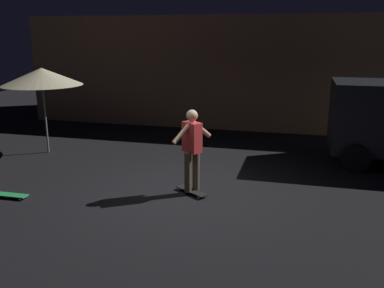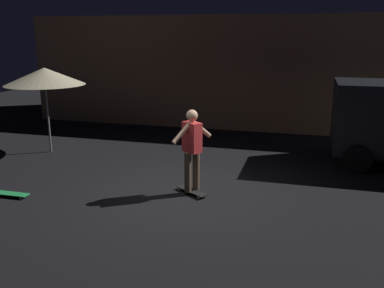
% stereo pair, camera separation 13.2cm
% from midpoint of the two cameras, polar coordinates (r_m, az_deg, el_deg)
% --- Properties ---
extents(ground_plane, '(28.00, 28.00, 0.00)m').
position_cam_midpoint_polar(ground_plane, '(8.71, -1.35, -6.77)').
color(ground_plane, black).
extents(low_building, '(13.45, 4.18, 3.76)m').
position_cam_midpoint_polar(low_building, '(16.23, 5.00, 10.05)').
color(low_building, '#AD7F56').
rests_on(low_building, ground_plane).
extents(patio_umbrella, '(2.10, 2.10, 2.30)m').
position_cam_midpoint_polar(patio_umbrella, '(11.97, -18.89, 8.60)').
color(patio_umbrella, slate).
rests_on(patio_umbrella, ground_plane).
extents(skateboard_ridden, '(0.76, 0.61, 0.07)m').
position_cam_midpoint_polar(skateboard_ridden, '(8.72, 0.44, -6.34)').
color(skateboard_ridden, black).
rests_on(skateboard_ridden, ground_plane).
extents(skateboard_spare, '(0.78, 0.23, 0.07)m').
position_cam_midpoint_polar(skateboard_spare, '(9.29, -22.87, -6.20)').
color(skateboard_spare, green).
rests_on(skateboard_spare, ground_plane).
extents(skater, '(0.63, 0.86, 1.67)m').
position_cam_midpoint_polar(skater, '(8.42, 0.45, -0.09)').
color(skater, brown).
rests_on(skater, skateboard_ridden).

